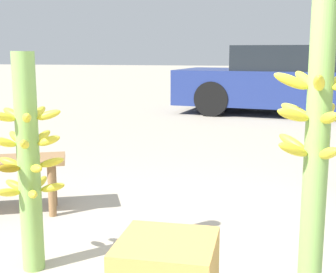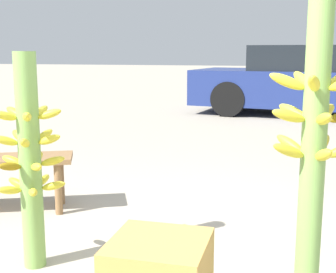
% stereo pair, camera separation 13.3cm
% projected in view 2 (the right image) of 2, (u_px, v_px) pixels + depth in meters
% --- Properties ---
extents(banana_stalk_left, '(0.41, 0.40, 1.28)m').
position_uv_depth(banana_stalk_left, '(30.00, 160.00, 2.72)').
color(banana_stalk_left, '#7AA851').
rests_on(banana_stalk_left, ground_plane).
extents(banana_stalk_center, '(0.46, 0.45, 1.59)m').
position_uv_depth(banana_stalk_center, '(314.00, 146.00, 2.20)').
color(banana_stalk_center, '#7AA851').
rests_on(banana_stalk_center, ground_plane).
extents(parked_car, '(4.66, 2.47, 1.39)m').
position_uv_depth(parked_car, '(309.00, 81.00, 9.38)').
color(parked_car, navy).
rests_on(parked_car, ground_plane).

